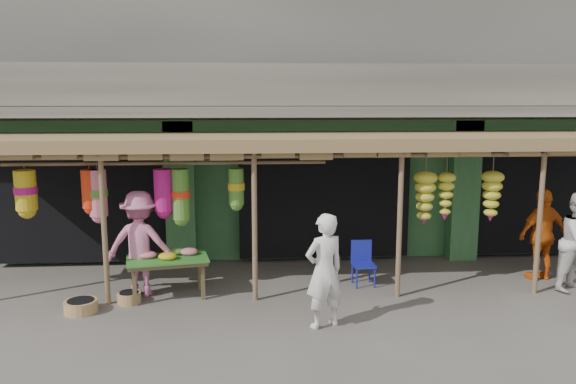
{
  "coord_description": "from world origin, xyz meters",
  "views": [
    {
      "loc": [
        -1.59,
        -9.49,
        3.45
      ],
      "look_at": [
        -0.85,
        1.0,
        1.69
      ],
      "focal_mm": 35.0,
      "sensor_mm": 36.0,
      "label": 1
    }
  ],
  "objects": [
    {
      "name": "flower_table",
      "position": [
        -3.01,
        0.09,
        0.67
      ],
      "size": [
        1.51,
        1.06,
        0.83
      ],
      "rotation": [
        0.0,
        0.0,
        0.19
      ],
      "color": "brown",
      "rests_on": "ground"
    },
    {
      "name": "ground",
      "position": [
        0.0,
        0.0,
        0.0
      ],
      "size": [
        80.0,
        80.0,
        0.0
      ],
      "primitive_type": "plane",
      "color": "#514C47",
      "rests_on": "ground"
    },
    {
      "name": "blue_chair",
      "position": [
        0.52,
        0.51,
        0.46
      ],
      "size": [
        0.42,
        0.43,
        0.83
      ],
      "rotation": [
        0.0,
        0.0,
        0.06
      ],
      "color": "#161B92",
      "rests_on": "ground"
    },
    {
      "name": "person_vendor",
      "position": [
        4.0,
        0.56,
        0.89
      ],
      "size": [
        1.11,
        0.68,
        1.77
      ],
      "primitive_type": "imported",
      "rotation": [
        0.0,
        0.0,
        3.39
      ],
      "color": "#D85E14",
      "rests_on": "ground"
    },
    {
      "name": "awning",
      "position": [
        -0.14,
        0.79,
        2.57
      ],
      "size": [
        14.0,
        2.7,
        2.79
      ],
      "color": "brown",
      "rests_on": "ground"
    },
    {
      "name": "person_front",
      "position": [
        -0.47,
        -1.42,
        0.88
      ],
      "size": [
        0.76,
        0.65,
        1.77
      ],
      "primitive_type": "imported",
      "rotation": [
        0.0,
        0.0,
        3.56
      ],
      "color": "silver",
      "rests_on": "ground"
    },
    {
      "name": "building",
      "position": [
        -0.0,
        4.87,
        3.37
      ],
      "size": [
        16.4,
        6.8,
        7.0
      ],
      "color": "gray",
      "rests_on": "ground"
    },
    {
      "name": "basket_mid",
      "position": [
        -4.34,
        -0.57,
        0.1
      ],
      "size": [
        0.64,
        0.64,
        0.2
      ],
      "primitive_type": "cylinder",
      "rotation": [
        0.0,
        0.0,
        0.24
      ],
      "color": "#A5714A",
      "rests_on": "ground"
    },
    {
      "name": "person_shopper",
      "position": [
        -3.5,
        0.22,
        0.93
      ],
      "size": [
        1.27,
        0.82,
        1.87
      ],
      "primitive_type": "imported",
      "rotation": [
        0.0,
        0.0,
        3.03
      ],
      "color": "#CC6C95",
      "rests_on": "ground"
    },
    {
      "name": "basket_right",
      "position": [
        -3.65,
        -0.18,
        0.09
      ],
      "size": [
        0.49,
        0.49,
        0.18
      ],
      "primitive_type": "cylinder",
      "rotation": [
        0.0,
        0.0,
        0.26
      ],
      "color": "olive",
      "rests_on": "ground"
    }
  ]
}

